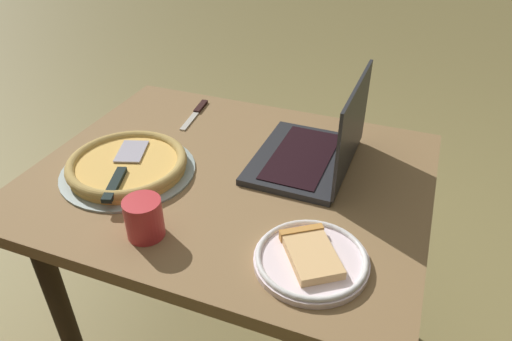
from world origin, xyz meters
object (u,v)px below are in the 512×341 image
object	(u,v)px
pizza_tray	(127,165)
table_knife	(197,112)
pizza_plate	(311,258)
laptop	(318,149)
dining_table	(231,200)
drink_cup	(144,218)

from	to	relation	value
pizza_tray	table_knife	xyz separation A→B (m)	(0.01, 0.37, -0.02)
pizza_plate	table_knife	world-z (taller)	pizza_plate
pizza_plate	pizza_tray	distance (m)	0.56
laptop	pizza_tray	size ratio (longest dim) A/B	0.96
pizza_plate	pizza_tray	xyz separation A→B (m)	(-0.54, 0.15, 0.01)
dining_table	laptop	size ratio (longest dim) A/B	3.02
dining_table	pizza_tray	size ratio (longest dim) A/B	2.90
table_knife	dining_table	bearing A→B (deg)	-49.22
dining_table	pizza_plate	distance (m)	0.39
dining_table	drink_cup	distance (m)	0.33
pizza_tray	drink_cup	distance (m)	0.27
dining_table	pizza_tray	xyz separation A→B (m)	(-0.25, -0.09, 0.11)
laptop	pizza_tray	distance (m)	0.50
laptop	table_knife	size ratio (longest dim) A/B	1.66
table_knife	drink_cup	bearing A→B (deg)	-73.66
pizza_plate	pizza_tray	world-z (taller)	pizza_tray
table_knife	laptop	bearing A→B (deg)	-19.63
pizza_tray	table_knife	distance (m)	0.37
dining_table	drink_cup	bearing A→B (deg)	-104.79
table_knife	pizza_plate	bearing A→B (deg)	-44.45
table_knife	drink_cup	size ratio (longest dim) A/B	2.21
pizza_tray	drink_cup	bearing A→B (deg)	-47.54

